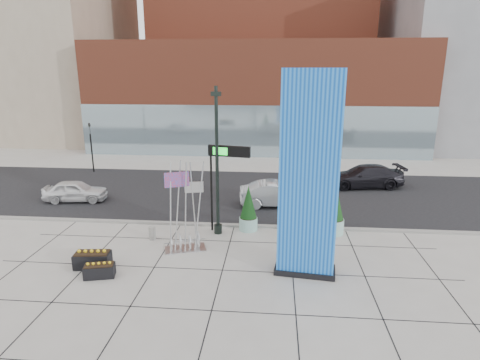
# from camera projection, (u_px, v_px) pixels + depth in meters

# --- Properties ---
(ground) EXTENTS (160.00, 160.00, 0.00)m
(ground) POSITION_uv_depth(u_px,v_px,m) (204.00, 259.00, 18.27)
(ground) COLOR #9E9991
(ground) RESTS_ON ground
(street_asphalt) EXTENTS (80.00, 12.00, 0.02)m
(street_asphalt) POSITION_uv_depth(u_px,v_px,m) (229.00, 193.00, 27.86)
(street_asphalt) COLOR black
(street_asphalt) RESTS_ON ground
(curb_edge) EXTENTS (80.00, 0.30, 0.12)m
(curb_edge) POSITION_uv_depth(u_px,v_px,m) (216.00, 225.00, 22.09)
(curb_edge) COLOR gray
(curb_edge) RESTS_ON ground
(tower_podium) EXTENTS (34.00, 10.00, 11.00)m
(tower_podium) POSITION_uv_depth(u_px,v_px,m) (256.00, 97.00, 42.62)
(tower_podium) COLOR brown
(tower_podium) RESTS_ON ground
(tower_glass_front) EXTENTS (34.00, 0.60, 5.00)m
(tower_glass_front) POSITION_uv_depth(u_px,v_px,m) (253.00, 131.00, 38.82)
(tower_glass_front) COLOR #8CA5B2
(tower_glass_front) RESTS_ON ground
(blue_pylon) EXTENTS (2.64, 1.42, 8.40)m
(blue_pylon) POSITION_uv_depth(u_px,v_px,m) (309.00, 181.00, 15.95)
(blue_pylon) COLOR blue
(blue_pylon) RESTS_ON ground
(lamp_post) EXTENTS (0.51, 0.42, 7.58)m
(lamp_post) POSITION_uv_depth(u_px,v_px,m) (217.00, 176.00, 20.30)
(lamp_post) COLOR black
(lamp_post) RESTS_ON ground
(public_art_sculpture) EXTENTS (2.12, 1.50, 4.36)m
(public_art_sculpture) POSITION_uv_depth(u_px,v_px,m) (185.00, 227.00, 18.93)
(public_art_sculpture) COLOR silver
(public_art_sculpture) RESTS_ON ground
(concrete_bollard) EXTENTS (0.35, 0.35, 0.69)m
(concrete_bollard) POSITION_uv_depth(u_px,v_px,m) (152.00, 233.00, 20.26)
(concrete_bollard) COLOR gray
(concrete_bollard) RESTS_ON ground
(overhead_street_sign) EXTENTS (2.18, 0.60, 4.64)m
(overhead_street_sign) POSITION_uv_depth(u_px,v_px,m) (226.00, 158.00, 20.39)
(overhead_street_sign) COLOR black
(overhead_street_sign) RESTS_ON ground
(round_planter_east) EXTENTS (1.13, 1.13, 2.82)m
(round_planter_east) POSITION_uv_depth(u_px,v_px,m) (334.00, 209.00, 20.76)
(round_planter_east) COLOR #96CABF
(round_planter_east) RESTS_ON ground
(round_planter_mid) EXTENTS (1.00, 1.00, 2.50)m
(round_planter_mid) POSITION_uv_depth(u_px,v_px,m) (300.00, 210.00, 21.03)
(round_planter_mid) COLOR #96CABF
(round_planter_mid) RESTS_ON ground
(round_planter_west) EXTENTS (0.98, 0.98, 2.46)m
(round_planter_west) POSITION_uv_depth(u_px,v_px,m) (248.00, 209.00, 21.26)
(round_planter_west) COLOR #96CABF
(round_planter_west) RESTS_ON ground
(box_planter_north) EXTENTS (1.34, 0.88, 0.68)m
(box_planter_north) POSITION_uv_depth(u_px,v_px,m) (99.00, 270.00, 16.61)
(box_planter_north) COLOR black
(box_planter_north) RESTS_ON ground
(box_planter_south) EXTENTS (1.59, 0.92, 0.83)m
(box_planter_south) POSITION_uv_depth(u_px,v_px,m) (93.00, 259.00, 17.41)
(box_planter_south) COLOR black
(box_planter_south) RESTS_ON ground
(car_white_west) EXTENTS (4.16, 2.11, 1.36)m
(car_white_west) POSITION_uv_depth(u_px,v_px,m) (75.00, 191.00, 26.05)
(car_white_west) COLOR white
(car_white_west) RESTS_ON ground
(car_silver_mid) EXTENTS (4.85, 2.20, 1.54)m
(car_silver_mid) POSITION_uv_depth(u_px,v_px,m) (277.00, 194.00, 25.10)
(car_silver_mid) COLOR #ADB0B5
(car_silver_mid) RESTS_ON ground
(car_dark_east) EXTENTS (5.81, 3.00, 1.61)m
(car_dark_east) POSITION_uv_depth(u_px,v_px,m) (364.00, 177.00, 29.09)
(car_dark_east) COLOR black
(car_dark_east) RESTS_ON ground
(traffic_signal) EXTENTS (0.15, 0.18, 4.10)m
(traffic_signal) POSITION_uv_depth(u_px,v_px,m) (91.00, 145.00, 33.06)
(traffic_signal) COLOR black
(traffic_signal) RESTS_ON ground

